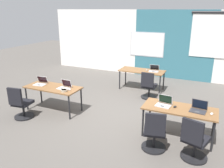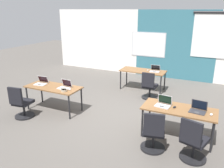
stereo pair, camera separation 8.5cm
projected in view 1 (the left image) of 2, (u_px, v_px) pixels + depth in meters
The scene contains 19 objects.
ground_plane at pixel (118, 113), 6.48m from camera, with size 24.00×24.00×0.00m.
back_wall_assembly at pixel (158, 44), 9.64m from camera, with size 10.00×0.27×2.80m.
desk_near_left at pixel (53, 89), 6.45m from camera, with size 1.60×0.70×0.72m.
desk_near_right at pixel (179, 111), 5.07m from camera, with size 1.60×0.70×0.72m.
desk_far_center at pixel (142, 72), 8.17m from camera, with size 1.60×0.70×0.72m.
laptop_near_left_inner at pixel (65, 87), 6.29m from camera, with size 0.35×0.32×0.23m.
mouse_near_left_inner at pixel (70, 90), 6.15m from camera, with size 0.07×0.11×0.03m.
laptop_far_right at pixel (154, 70), 8.02m from camera, with size 0.36×0.35×0.22m.
mouse_far_right at pixel (147, 70), 8.13m from camera, with size 0.06×0.10×0.03m.
chair_far_right at pixel (149, 88), 7.41m from camera, with size 0.52×0.54×0.92m.
laptop_near_right_end at pixel (198, 109), 4.89m from camera, with size 0.36×0.32×0.23m.
mouse_near_right_end at pixel (212, 114), 4.73m from camera, with size 0.07×0.11×0.03m.
chair_near_right_end at pixel (194, 143), 4.36m from camera, with size 0.55×0.60×0.92m.
laptop_near_left_end at pixel (41, 83), 6.62m from camera, with size 0.36×0.35×0.22m.
chair_near_left_end at pixel (21, 105), 6.04m from camera, with size 0.52×0.56×0.92m.
laptop_near_right_inner at pixel (164, 103), 5.17m from camera, with size 0.36×0.32×0.23m.
mouse_near_right_inner at pixel (175, 107), 5.08m from camera, with size 0.09×0.11×0.03m.
chair_near_right_inner at pixel (154, 134), 4.65m from camera, with size 0.53×0.58×0.92m.
snack_bowl at pixel (64, 90), 6.04m from camera, with size 0.18×0.18×0.06m.
Camera 1 is at (2.31, -5.43, 2.81)m, focal length 36.45 mm.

